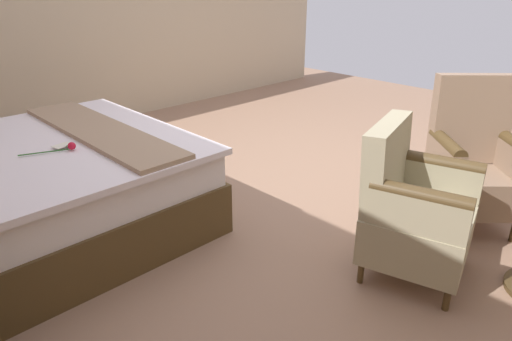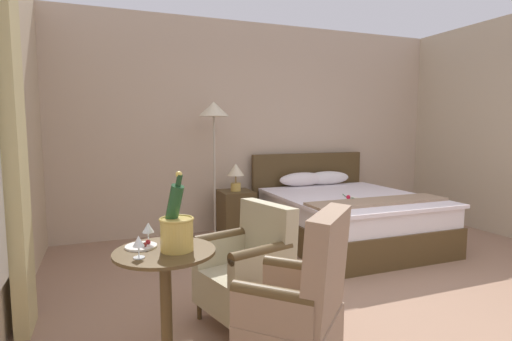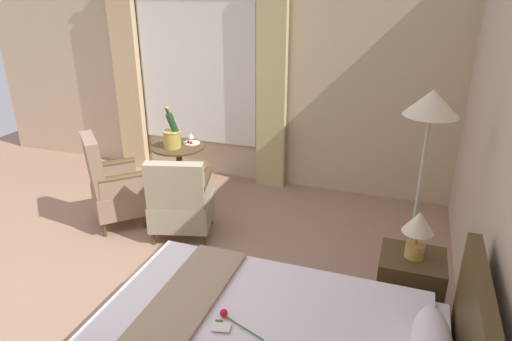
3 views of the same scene
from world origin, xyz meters
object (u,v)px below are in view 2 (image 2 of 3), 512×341
at_px(wine_glass_near_bucket, 148,229).
at_px(floor_lamp_brass, 214,122).
at_px(nightstand, 236,214).
at_px(champagne_bucket, 176,228).
at_px(bed, 346,216).
at_px(bedside_lamp, 236,173).
at_px(side_table_round, 166,302).
at_px(armchair_facing_bed, 300,309).
at_px(armchair_by_window, 248,270).
at_px(wine_glass_near_edge, 139,243).
at_px(snack_plate, 142,246).

bearing_deg(wine_glass_near_bucket, floor_lamp_brass, 66.05).
bearing_deg(nightstand, floor_lamp_brass, -175.95).
bearing_deg(wine_glass_near_bucket, champagne_bucket, -47.08).
distance_m(bed, bedside_lamp, 1.51).
xyz_separation_m(champagne_bucket, wine_glass_near_bucket, (-0.14, 0.16, -0.03)).
xyz_separation_m(floor_lamp_brass, side_table_round, (-1.01, -2.57, -1.10)).
bearing_deg(floor_lamp_brass, champagne_bucket, -109.89).
bearing_deg(armchair_facing_bed, champagne_bucket, 144.69).
xyz_separation_m(bedside_lamp, champagne_bucket, (-1.23, -2.62, 0.01)).
relative_size(wine_glass_near_bucket, armchair_by_window, 0.16).
bearing_deg(side_table_round, armchair_by_window, 28.33).
bearing_deg(wine_glass_near_bucket, armchair_facing_bed, -37.94).
xyz_separation_m(champagne_bucket, armchair_by_window, (0.59, 0.38, -0.47)).
bearing_deg(floor_lamp_brass, bedside_lamp, 4.05).
xyz_separation_m(bed, wine_glass_near_edge, (-2.69, -1.98, 0.49)).
bearing_deg(snack_plate, nightstand, 60.23).
relative_size(nightstand, bedside_lamp, 1.71).
bearing_deg(armchair_facing_bed, bedside_lamp, 78.25).
xyz_separation_m(champagne_bucket, armchair_facing_bed, (0.60, -0.42, -0.42)).
xyz_separation_m(bedside_lamp, wine_glass_near_bucket, (-1.38, -2.46, -0.02)).
xyz_separation_m(bedside_lamp, armchair_by_window, (-0.64, -2.24, -0.46)).
xyz_separation_m(champagne_bucket, snack_plate, (-0.19, 0.14, -0.13)).
height_order(side_table_round, armchair_facing_bed, armchair_facing_bed).
bearing_deg(side_table_round, snack_plate, 138.54).
bearing_deg(armchair_facing_bed, wine_glass_near_bucket, 142.06).
distance_m(armchair_by_window, armchair_facing_bed, 0.81).
distance_m(floor_lamp_brass, snack_plate, 2.82).
relative_size(bedside_lamp, floor_lamp_brass, 0.20).
xyz_separation_m(bed, armchair_facing_bed, (-1.87, -2.35, 0.12)).
distance_m(bed, nightstand, 1.42).
distance_m(floor_lamp_brass, armchair_by_window, 2.51).
xyz_separation_m(nightstand, armchair_by_window, (-0.64, -2.24, 0.09)).
xyz_separation_m(snack_plate, armchair_by_window, (0.78, 0.25, -0.34)).
height_order(nightstand, snack_plate, snack_plate).
relative_size(bed, wine_glass_near_edge, 16.60).
distance_m(champagne_bucket, snack_plate, 0.27).
bearing_deg(floor_lamp_brass, wine_glass_near_bucket, -113.95).
distance_m(floor_lamp_brass, armchair_facing_bed, 3.22).
xyz_separation_m(side_table_round, wine_glass_near_bucket, (-0.08, 0.13, 0.42)).
xyz_separation_m(nightstand, armchair_facing_bed, (-0.63, -3.04, 0.14)).
bearing_deg(armchair_facing_bed, bed, 51.43).
xyz_separation_m(bedside_lamp, floor_lamp_brass, (-0.29, -0.02, 0.66)).
distance_m(bed, wine_glass_near_bucket, 3.19).
distance_m(nightstand, armchair_by_window, 2.33).
bearing_deg(nightstand, side_table_round, -116.62).
bearing_deg(armchair_facing_bed, wine_glass_near_edge, 156.25).
distance_m(side_table_round, wine_glass_near_bucket, 0.45).
bearing_deg(snack_plate, side_table_round, -41.46).
xyz_separation_m(bed, side_table_round, (-2.54, -1.89, 0.08)).
xyz_separation_m(nightstand, side_table_round, (-1.30, -2.59, 0.10)).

